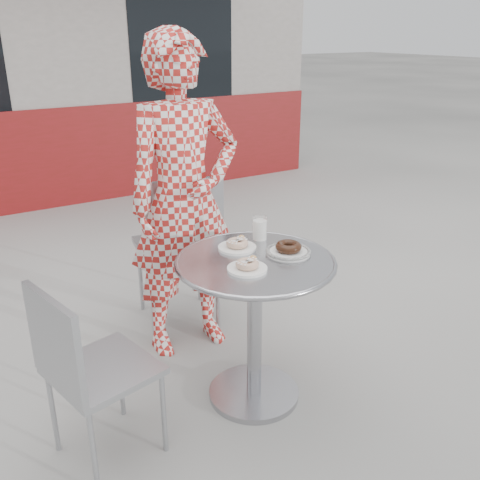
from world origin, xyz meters
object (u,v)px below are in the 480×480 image
plate_near (248,266)px  plate_checker (288,250)px  chair_left (105,404)px  milk_cup (260,229)px  plate_far (237,245)px  chair_far (178,277)px  bistro_table (255,295)px  seated_person (184,200)px

plate_near → plate_checker: bearing=11.7°
plate_checker → chair_left: bearing=178.5°
milk_cup → plate_far: bearing=-163.1°
plate_far → plate_checker: plate_checker is taller
plate_far → plate_near: bearing=-110.7°
chair_far → plate_far: (-0.01, -0.73, 0.47)m
chair_left → plate_near: (0.66, -0.08, 0.51)m
plate_far → bistro_table: bearing=-89.4°
chair_left → plate_near: size_ratio=4.66×
bistro_table → chair_left: chair_left is taller
milk_cup → plate_checker: bearing=-86.5°
bistro_table → plate_checker: 0.26m
bistro_table → plate_far: plate_far is taller
seated_person → plate_far: size_ratio=9.53×
chair_far → plate_far: size_ratio=5.30×
bistro_table → seated_person: bearing=94.3°
bistro_table → plate_near: size_ratio=4.25×
chair_left → plate_near: 0.84m
chair_left → plate_far: 0.92m
milk_cup → chair_left: bearing=-167.7°
bistro_table → milk_cup: (0.16, 0.20, 0.24)m
plate_checker → plate_far: bearing=134.5°
chair_left → milk_cup: 1.08m
bistro_table → chair_far: bearing=89.4°
plate_near → plate_checker: (0.26, 0.05, -0.00)m
bistro_table → plate_near: plate_near is taller
chair_left → seated_person: (0.70, 0.62, 0.62)m
plate_far → plate_checker: bearing=-45.5°
chair_left → chair_far: bearing=-53.8°
chair_left → bistro_table: bearing=-103.5°
plate_near → chair_far: bearing=84.2°
seated_person → milk_cup: size_ratio=14.73×
bistro_table → seated_person: 0.70m
seated_person → plate_near: seated_person is taller
bistro_table → plate_far: size_ratio=4.11×
bistro_table → seated_person: size_ratio=0.43×
chair_left → seated_person: seated_person is taller
seated_person → milk_cup: (0.20, -0.42, -0.07)m
chair_far → milk_cup: 0.86m
plate_near → plate_checker: plate_checker is taller
chair_far → chair_left: (-0.76, -0.88, -0.04)m
bistro_table → plate_near: (-0.09, -0.07, 0.20)m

